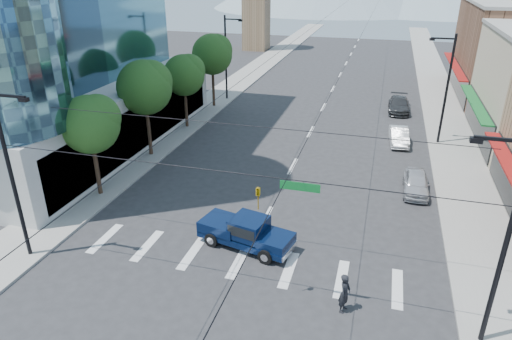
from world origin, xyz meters
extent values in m
plane|color=#28282B|center=(0.00, 0.00, 0.00)|extent=(160.00, 160.00, 0.00)
cube|color=gray|center=(-12.00, 40.00, 0.07)|extent=(4.00, 120.00, 0.15)
cube|color=gray|center=(12.00, 40.00, 0.07)|extent=(4.00, 120.00, 0.15)
cylinder|color=black|center=(-11.20, 6.00, 2.27)|extent=(0.28, 0.28, 4.55)
sphere|color=#1E4517|center=(-11.20, 6.00, 4.88)|extent=(3.64, 3.64, 3.64)
sphere|color=#1E4517|center=(-10.80, 6.30, 5.28)|extent=(2.86, 2.86, 2.86)
cylinder|color=black|center=(-11.20, 13.00, 2.55)|extent=(0.28, 0.28, 5.11)
sphere|color=#1E4517|center=(-11.20, 13.00, 5.47)|extent=(4.09, 4.09, 4.09)
sphere|color=#1E4517|center=(-10.80, 13.30, 5.88)|extent=(3.21, 3.21, 3.21)
cylinder|color=black|center=(-11.20, 20.00, 2.27)|extent=(0.28, 0.28, 4.55)
sphere|color=#1E4517|center=(-11.20, 20.00, 4.88)|extent=(3.64, 3.64, 3.64)
sphere|color=#1E4517|center=(-10.80, 20.30, 5.28)|extent=(2.86, 2.86, 2.86)
cylinder|color=black|center=(-11.20, 27.00, 2.55)|extent=(0.28, 0.28, 5.11)
sphere|color=#1E4517|center=(-11.20, 27.00, 5.47)|extent=(4.09, 4.09, 4.09)
sphere|color=#1E4517|center=(-10.80, 27.30, 5.88)|extent=(3.21, 3.21, 3.21)
cylinder|color=black|center=(-10.80, -1.00, 4.50)|extent=(0.20, 0.20, 9.00)
cylinder|color=black|center=(10.80, -1.00, 4.50)|extent=(0.20, 0.20, 9.00)
cylinder|color=black|center=(0.00, -1.00, 6.20)|extent=(21.60, 0.04, 0.04)
imported|color=gold|center=(1.50, -1.00, 5.15)|extent=(0.16, 0.20, 1.00)
cube|color=#0C6626|center=(3.20, -1.00, 5.95)|extent=(1.60, 0.06, 0.35)
cylinder|color=black|center=(-10.80, 30.00, 4.50)|extent=(0.20, 0.20, 9.00)
cube|color=black|center=(-9.90, 30.00, 8.60)|extent=(1.80, 0.12, 0.12)
cube|color=black|center=(-9.10, 30.00, 8.50)|extent=(0.40, 0.25, 0.18)
cylinder|color=black|center=(10.80, 22.00, 4.50)|extent=(0.20, 0.20, 9.00)
cube|color=black|center=(9.90, 22.00, 8.60)|extent=(1.80, 0.12, 0.12)
cube|color=black|center=(9.10, 22.00, 8.50)|extent=(0.40, 0.25, 0.18)
cube|color=#071536|center=(-0.26, 2.94, 0.51)|extent=(5.38, 2.93, 0.32)
cube|color=#071536|center=(1.50, 2.55, 0.88)|extent=(1.83, 2.04, 0.51)
cube|color=#071536|center=(-0.08, 2.90, 1.25)|extent=(2.09, 2.06, 1.02)
cube|color=black|center=(-0.08, 2.90, 1.34)|extent=(1.92, 2.05, 0.56)
cube|color=#071536|center=(-1.71, 3.27, 0.93)|extent=(2.49, 2.28, 0.60)
cube|color=silver|center=(2.22, 2.38, 0.51)|extent=(0.49, 1.74, 0.32)
cube|color=silver|center=(-2.75, 3.50, 0.51)|extent=(0.49, 1.74, 0.28)
cylinder|color=black|center=(1.13, 1.73, 0.39)|extent=(0.82, 0.44, 0.78)
cylinder|color=black|center=(1.51, 3.45, 0.39)|extent=(0.82, 0.44, 0.78)
cylinder|color=black|center=(-2.04, 2.44, 0.39)|extent=(0.82, 0.44, 0.78)
cylinder|color=black|center=(-1.65, 4.16, 0.39)|extent=(0.82, 0.44, 0.78)
imported|color=black|center=(5.30, -0.66, 0.93)|extent=(0.61, 0.78, 1.87)
imported|color=silver|center=(8.68, 12.07, 0.68)|extent=(1.63, 4.02, 1.37)
imported|color=white|center=(7.60, 21.10, 0.67)|extent=(1.75, 4.18, 1.34)
imported|color=#333436|center=(7.60, 30.52, 0.73)|extent=(2.13, 5.06, 1.46)
camera|label=1|loc=(5.92, -16.79, 13.91)|focal=32.00mm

